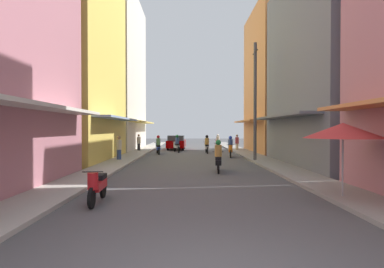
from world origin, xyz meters
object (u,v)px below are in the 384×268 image
Objects in this scene: motorbike_red at (97,185)px; motorbike_orange at (230,148)px; pedestrian_crossing at (237,143)px; vendor_umbrella at (343,131)px; motorbike_maroon at (218,142)px; parked_car at (176,142)px; pedestrian_midway at (139,143)px; motorbike_white at (207,145)px; utility_pole at (255,101)px; pedestrian_foreground at (119,149)px; motorbike_silver at (177,144)px; motorbike_blue at (158,146)px; motorbike_black at (218,158)px.

motorbike_orange is at bearing 67.36° from motorbike_red.
pedestrian_crossing is 19.63m from vendor_umbrella.
motorbike_maroon is 0.44× the size of parked_car.
vendor_umbrella is at bearing -84.15° from motorbike_orange.
pedestrian_midway is (-7.68, -3.48, 0.10)m from motorbike_maroon.
motorbike_maroon is 5.63m from motorbike_white.
parked_car is at bearing -171.44° from motorbike_maroon.
vendor_umbrella is at bearing -86.35° from motorbike_maroon.
parked_car is at bearing 86.46° from motorbike_red.
vendor_umbrella is (1.43, -22.46, 1.34)m from motorbike_maroon.
pedestrian_midway is at bearing 135.65° from utility_pole.
motorbike_red is at bearing -80.06° from pedestrian_foreground.
motorbike_silver is at bearing -87.39° from parked_car.
motorbike_blue is at bearing -102.84° from parked_car.
motorbike_black is at bearing -80.64° from parked_car.
motorbike_maroon is 1.04× the size of motorbike_silver.
motorbike_blue is 0.24× the size of utility_pole.
motorbike_orange is 3.91m from motorbike_white.
motorbike_maroon is 22.54m from vendor_umbrella.
utility_pole reaches higher than pedestrian_crossing.
pedestrian_midway is at bearing 90.57° from pedestrian_foreground.
motorbike_red is at bearing -103.57° from motorbike_white.
motorbike_orange is 1.00× the size of motorbike_black.
motorbike_black is 1.00× the size of motorbike_white.
motorbike_silver is at bearing 85.26° from motorbike_red.
motorbike_blue is 0.43× the size of parked_car.
motorbike_blue is 9.46m from utility_pole.
pedestrian_foreground reaches higher than motorbike_red.
motorbike_black and motorbike_white have the same top height.
motorbike_red is at bearing -122.85° from utility_pole.
pedestrian_midway reaches higher than motorbike_red.
pedestrian_foreground is (0.08, -8.28, 0.01)m from pedestrian_midway.
pedestrian_foreground is (-3.46, -7.51, 0.12)m from motorbike_silver.
motorbike_black is 1.10× the size of pedestrian_foreground.
motorbike_white is at bearing 99.72° from vendor_umbrella.
vendor_umbrella is (9.02, -10.70, 1.22)m from pedestrian_foreground.
pedestrian_foreground is 0.72× the size of vendor_umbrella.
parked_car is (1.37, 22.09, 0.24)m from motorbike_red.
utility_pole is at bearing -2.49° from pedestrian_foreground.
motorbike_maroon is 1.00× the size of motorbike_white.
motorbike_red is 1.04× the size of motorbike_silver.
motorbike_black is 0.44× the size of parked_car.
motorbike_maroon is 1.15× the size of pedestrian_crossing.
pedestrian_foreground is at bearing 140.09° from motorbike_black.
motorbike_red is 1.00× the size of motorbike_orange.
pedestrian_crossing is at bearing 13.62° from motorbike_silver.
motorbike_blue is at bearing 154.74° from motorbike_orange.
motorbike_orange is 6.35m from motorbike_silver.
pedestrian_foreground reaches higher than pedestrian_crossing.
pedestrian_foreground is at bearing 130.14° from vendor_umbrella.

